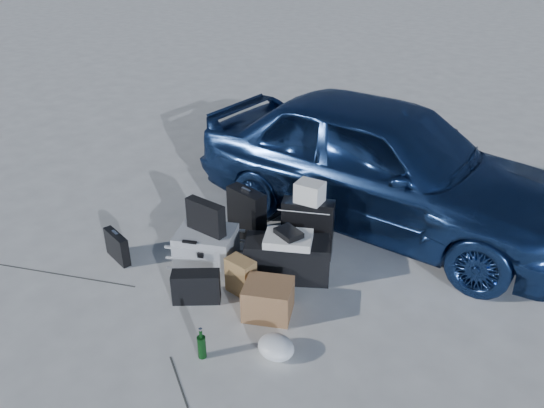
% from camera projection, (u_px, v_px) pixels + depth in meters
% --- Properties ---
extents(ground, '(60.00, 60.00, 0.00)m').
position_uv_depth(ground, '(205.00, 297.00, 4.86)').
color(ground, beige).
rests_on(ground, ground).
extents(car, '(4.32, 1.97, 1.44)m').
position_uv_depth(car, '(381.00, 162.00, 5.81)').
color(car, navy).
rests_on(car, ground).
extents(pelican_case, '(0.67, 0.61, 0.40)m').
position_uv_depth(pelican_case, '(207.00, 249.00, 5.21)').
color(pelican_case, '#959799').
rests_on(pelican_case, ground).
extents(laptop_bag, '(0.43, 0.14, 0.32)m').
position_uv_depth(laptop_bag, '(206.00, 217.00, 5.05)').
color(laptop_bag, black).
rests_on(laptop_bag, pelican_case).
extents(briefcase, '(0.39, 0.20, 0.30)m').
position_uv_depth(briefcase, '(117.00, 247.00, 5.34)').
color(briefcase, black).
rests_on(briefcase, ground).
extents(suitcase_left, '(0.48, 0.26, 0.59)m').
position_uv_depth(suitcase_left, '(247.00, 215.00, 5.62)').
color(suitcase_left, black).
rests_on(suitcase_left, ground).
extents(suitcase_right, '(0.55, 0.36, 0.62)m').
position_uv_depth(suitcase_right, '(308.00, 229.00, 5.34)').
color(suitcase_right, black).
rests_on(suitcase_right, ground).
extents(white_carton, '(0.27, 0.22, 0.21)m').
position_uv_depth(white_carton, '(310.00, 192.00, 5.15)').
color(white_carton, silver).
rests_on(white_carton, suitcase_right).
extents(duffel_bag, '(0.87, 0.67, 0.40)m').
position_uv_depth(duffel_bag, '(287.00, 259.00, 5.06)').
color(duffel_bag, black).
rests_on(duffel_bag, ground).
extents(flat_box_white, '(0.53, 0.47, 0.08)m').
position_uv_depth(flat_box_white, '(288.00, 239.00, 4.92)').
color(flat_box_white, silver).
rests_on(flat_box_white, duffel_bag).
extents(flat_box_black, '(0.30, 0.26, 0.05)m').
position_uv_depth(flat_box_black, '(289.00, 233.00, 4.89)').
color(flat_box_black, black).
rests_on(flat_box_black, flat_box_white).
extents(kraft_bag, '(0.29, 0.20, 0.35)m').
position_uv_depth(kraft_bag, '(241.00, 276.00, 4.85)').
color(kraft_bag, olive).
rests_on(kraft_bag, ground).
extents(cardboard_box, '(0.51, 0.48, 0.31)m').
position_uv_depth(cardboard_box, '(268.00, 299.00, 4.59)').
color(cardboard_box, olive).
rests_on(cardboard_box, ground).
extents(plastic_bag, '(0.34, 0.30, 0.17)m').
position_uv_depth(plastic_bag, '(276.00, 347.00, 4.16)').
color(plastic_bag, silver).
rests_on(plastic_bag, ground).
extents(messenger_bag, '(0.44, 0.37, 0.30)m').
position_uv_depth(messenger_bag, '(196.00, 287.00, 4.75)').
color(messenger_bag, black).
rests_on(messenger_bag, ground).
extents(green_bottle, '(0.08, 0.08, 0.27)m').
position_uv_depth(green_bottle, '(201.00, 343.00, 4.13)').
color(green_bottle, black).
rests_on(green_bottle, ground).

